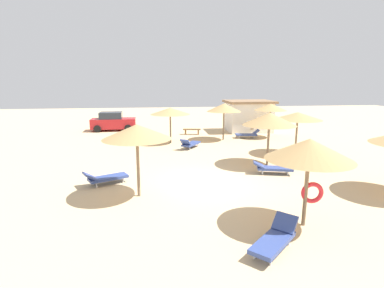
{
  "coord_description": "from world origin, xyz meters",
  "views": [
    {
      "loc": [
        -2.03,
        -12.62,
        4.51
      ],
      "look_at": [
        0.0,
        3.0,
        1.2
      ],
      "focal_mm": 28.07,
      "sensor_mm": 36.0,
      "label": 1
    }
  ],
  "objects_px": {
    "parasol_1": "(309,150)",
    "lounger_3": "(190,144)",
    "parasol_6": "(298,116)",
    "lounger_2": "(248,134)",
    "parasol_0": "(137,132)",
    "parasol_4": "(269,119)",
    "lounger_1": "(275,239)",
    "lounger_4": "(272,168)",
    "lounger_0": "(105,178)",
    "parasol_7": "(271,107)",
    "parked_car": "(113,122)",
    "parasol_3": "(170,111)",
    "parasol_2": "(224,108)",
    "bench_0": "(192,130)",
    "beach_cabana": "(248,116)",
    "bench_1": "(258,130)"
  },
  "relations": [
    {
      "from": "parasol_1",
      "to": "lounger_3",
      "type": "height_order",
      "value": "parasol_1"
    },
    {
      "from": "parasol_1",
      "to": "parasol_6",
      "type": "relative_size",
      "value": 0.96
    },
    {
      "from": "parasol_1",
      "to": "lounger_2",
      "type": "relative_size",
      "value": 1.44
    },
    {
      "from": "parasol_0",
      "to": "parasol_4",
      "type": "height_order",
      "value": "parasol_0"
    },
    {
      "from": "parasol_4",
      "to": "lounger_1",
      "type": "height_order",
      "value": "parasol_4"
    },
    {
      "from": "lounger_3",
      "to": "lounger_4",
      "type": "distance_m",
      "value": 7.08
    },
    {
      "from": "lounger_0",
      "to": "lounger_2",
      "type": "bearing_deg",
      "value": 45.52
    },
    {
      "from": "parasol_4",
      "to": "lounger_3",
      "type": "relative_size",
      "value": 1.52
    },
    {
      "from": "parasol_1",
      "to": "parasol_6",
      "type": "height_order",
      "value": "parasol_1"
    },
    {
      "from": "parasol_4",
      "to": "parasol_7",
      "type": "relative_size",
      "value": 1.05
    },
    {
      "from": "lounger_3",
      "to": "parked_car",
      "type": "distance_m",
      "value": 10.42
    },
    {
      "from": "parasol_3",
      "to": "lounger_4",
      "type": "xyz_separation_m",
      "value": [
        4.52,
        -8.37,
        -2.04
      ]
    },
    {
      "from": "lounger_3",
      "to": "parasol_3",
      "type": "bearing_deg",
      "value": 119.91
    },
    {
      "from": "parasol_0",
      "to": "parasol_4",
      "type": "distance_m",
      "value": 7.73
    },
    {
      "from": "lounger_0",
      "to": "parasol_3",
      "type": "bearing_deg",
      "value": 68.87
    },
    {
      "from": "parasol_3",
      "to": "parasol_4",
      "type": "distance_m",
      "value": 8.37
    },
    {
      "from": "parasol_3",
      "to": "lounger_2",
      "type": "height_order",
      "value": "parasol_3"
    },
    {
      "from": "parasol_2",
      "to": "parasol_3",
      "type": "bearing_deg",
      "value": -172.26
    },
    {
      "from": "parasol_0",
      "to": "lounger_4",
      "type": "bearing_deg",
      "value": 18.34
    },
    {
      "from": "parasol_0",
      "to": "parked_car",
      "type": "distance_m",
      "value": 17.14
    },
    {
      "from": "bench_0",
      "to": "beach_cabana",
      "type": "bearing_deg",
      "value": 11.09
    },
    {
      "from": "parasol_4",
      "to": "lounger_4",
      "type": "bearing_deg",
      "value": -103.2
    },
    {
      "from": "parked_car",
      "to": "parasol_2",
      "type": "bearing_deg",
      "value": -32.08
    },
    {
      "from": "lounger_3",
      "to": "lounger_4",
      "type": "relative_size",
      "value": 0.94
    },
    {
      "from": "lounger_4",
      "to": "bench_0",
      "type": "distance_m",
      "value": 11.87
    },
    {
      "from": "parasol_3",
      "to": "beach_cabana",
      "type": "bearing_deg",
      "value": 30.23
    },
    {
      "from": "lounger_0",
      "to": "bench_1",
      "type": "bearing_deg",
      "value": 46.64
    },
    {
      "from": "parasol_7",
      "to": "bench_0",
      "type": "height_order",
      "value": "parasol_7"
    },
    {
      "from": "parasol_2",
      "to": "parked_car",
      "type": "distance_m",
      "value": 10.88
    },
    {
      "from": "parasol_7",
      "to": "lounger_2",
      "type": "relative_size",
      "value": 1.4
    },
    {
      "from": "lounger_0",
      "to": "parasol_4",
      "type": "bearing_deg",
      "value": 14.21
    },
    {
      "from": "beach_cabana",
      "to": "parasol_0",
      "type": "bearing_deg",
      "value": -122.02
    },
    {
      "from": "lounger_3",
      "to": "lounger_4",
      "type": "bearing_deg",
      "value": -62.18
    },
    {
      "from": "lounger_0",
      "to": "parked_car",
      "type": "relative_size",
      "value": 0.49
    },
    {
      "from": "parasol_4",
      "to": "lounger_4",
      "type": "height_order",
      "value": "parasol_4"
    },
    {
      "from": "parasol_1",
      "to": "lounger_4",
      "type": "relative_size",
      "value": 1.4
    },
    {
      "from": "bench_0",
      "to": "parasol_0",
      "type": "bearing_deg",
      "value": -105.92
    },
    {
      "from": "parasol_3",
      "to": "parasol_4",
      "type": "height_order",
      "value": "parasol_4"
    },
    {
      "from": "parasol_6",
      "to": "lounger_1",
      "type": "relative_size",
      "value": 1.63
    },
    {
      "from": "bench_0",
      "to": "parked_car",
      "type": "xyz_separation_m",
      "value": [
        -6.97,
        3.04,
        0.48
      ]
    },
    {
      "from": "parasol_2",
      "to": "parasol_4",
      "type": "xyz_separation_m",
      "value": [
        0.73,
        -7.35,
        0.01
      ]
    },
    {
      "from": "parasol_6",
      "to": "bench_1",
      "type": "distance_m",
      "value": 7.92
    },
    {
      "from": "parasol_4",
      "to": "parasol_7",
      "type": "bearing_deg",
      "value": 67.74
    },
    {
      "from": "parasol_1",
      "to": "parasol_6",
      "type": "bearing_deg",
      "value": 65.4
    },
    {
      "from": "parasol_2",
      "to": "lounger_1",
      "type": "height_order",
      "value": "parasol_2"
    },
    {
      "from": "parasol_6",
      "to": "parasol_7",
      "type": "height_order",
      "value": "parasol_7"
    },
    {
      "from": "parasol_6",
      "to": "beach_cabana",
      "type": "relative_size",
      "value": 0.71
    },
    {
      "from": "lounger_1",
      "to": "lounger_4",
      "type": "relative_size",
      "value": 0.89
    },
    {
      "from": "bench_0",
      "to": "parked_car",
      "type": "distance_m",
      "value": 7.62
    },
    {
      "from": "parasol_3",
      "to": "lounger_0",
      "type": "height_order",
      "value": "parasol_3"
    }
  ]
}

